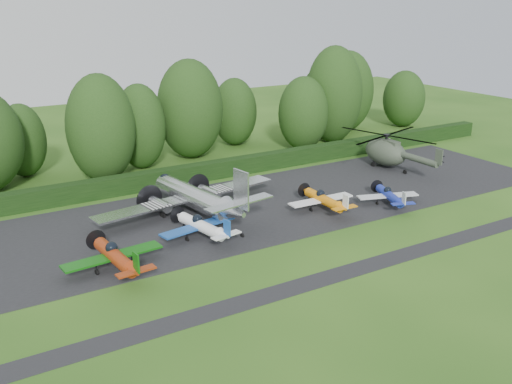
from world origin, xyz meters
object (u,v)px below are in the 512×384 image
light_plane_blue (389,196)px  transport_plane (195,197)px  light_plane_red (115,256)px  sign_board (384,145)px  helicopter (386,150)px  light_plane_white (201,226)px  light_plane_orange (324,200)px

light_plane_blue → transport_plane: bearing=138.7°
light_plane_red → light_plane_blue: (28.62, 0.33, -0.25)m
transport_plane → sign_board: size_ratio=6.17×
transport_plane → helicopter: bearing=15.1°
light_plane_white → light_plane_orange: (13.48, 0.13, -0.05)m
light_plane_red → light_plane_orange: bearing=12.1°
light_plane_blue → helicopter: size_ratio=0.44×
helicopter → sign_board: size_ratio=4.74×
transport_plane → light_plane_red: 13.12m
transport_plane → light_plane_orange: (11.53, -5.41, -0.65)m
light_plane_orange → light_plane_blue: (6.68, -2.21, -0.11)m
light_plane_orange → light_plane_blue: bearing=-20.0°
helicopter → sign_board: 6.86m
light_plane_white → sign_board: size_ratio=2.39×
sign_board → light_plane_blue: bearing=-111.7°
transport_plane → light_plane_red: (-10.42, -7.96, -0.51)m
light_plane_orange → sign_board: (20.31, 13.31, 0.10)m
transport_plane → helicopter: 27.48m
transport_plane → light_plane_blue: bearing=-13.6°
light_plane_white → sign_board: 36.36m
light_plane_orange → light_plane_blue: size_ratio=1.10×
helicopter → light_plane_red: bearing=-162.8°
transport_plane → light_plane_white: size_ratio=2.58×
light_plane_red → light_plane_white: bearing=21.4°
light_plane_white → light_plane_blue: light_plane_white is taller
light_plane_blue → sign_board: bearing=30.2°
light_plane_white → light_plane_blue: bearing=5.2°
sign_board → light_plane_orange: bearing=-127.2°
transport_plane → light_plane_orange: bearing=-16.0°
transport_plane → light_plane_red: transport_plane is taller
light_plane_blue → light_plane_red: bearing=162.1°
light_plane_blue → sign_board: 20.66m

